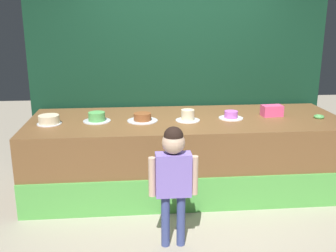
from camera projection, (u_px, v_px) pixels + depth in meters
name	position (u px, v px, depth m)	size (l,w,h in m)	color
ground_plane	(194.00, 212.00, 4.15)	(12.00, 12.00, 0.00)	#ADA38E
stage_platform	(186.00, 153.00, 4.65)	(3.61, 1.32, 0.85)	brown
curtain_backdrop	(179.00, 55.00, 5.08)	(3.84, 0.08, 3.02)	#113823
child_figure	(173.00, 171.00, 3.35)	(0.43, 0.20, 1.11)	#3F4C8C
pink_box	(272.00, 111.00, 4.63)	(0.24, 0.14, 0.13)	#F95089
donut	(319.00, 117.00, 4.55)	(0.12, 0.12, 0.03)	#59B259
cake_far_left	(49.00, 120.00, 4.29)	(0.27, 0.27, 0.10)	silver
cake_left	(97.00, 117.00, 4.40)	(0.31, 0.31, 0.11)	silver
cake_center	(142.00, 118.00, 4.42)	(0.34, 0.34, 0.09)	silver
cake_right	(188.00, 116.00, 4.43)	(0.28, 0.28, 0.13)	white
cake_far_right	(231.00, 115.00, 4.53)	(0.28, 0.28, 0.09)	white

